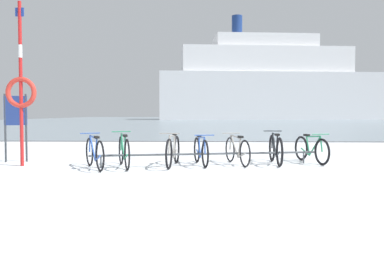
{
  "coord_description": "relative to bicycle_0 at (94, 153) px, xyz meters",
  "views": [
    {
      "loc": [
        -1.11,
        -6.59,
        1.24
      ],
      "look_at": [
        -1.5,
        5.0,
        0.79
      ],
      "focal_mm": 35.43,
      "sensor_mm": 36.0,
      "label": 1
    }
  ],
  "objects": [
    {
      "name": "ground",
      "position": [
        3.59,
        52.09,
        -0.4
      ],
      "size": [
        80.0,
        132.0,
        0.08
      ],
      "color": "silver"
    },
    {
      "name": "bike_rack",
      "position": [
        2.52,
        0.57,
        -0.09
      ],
      "size": [
        5.36,
        1.09,
        0.31
      ],
      "color": "#4C5156",
      "rests_on": "ground"
    },
    {
      "name": "bicycle_0",
      "position": [
        0.0,
        0.0,
        0.0
      ],
      "size": [
        0.86,
        1.46,
        0.79
      ],
      "color": "black",
      "rests_on": "ground"
    },
    {
      "name": "bicycle_1",
      "position": [
        0.62,
        0.22,
        0.01
      ],
      "size": [
        0.68,
        1.63,
        0.82
      ],
      "color": "black",
      "rests_on": "ground"
    },
    {
      "name": "bicycle_2",
      "position": [
        1.73,
        0.44,
        0.01
      ],
      "size": [
        0.46,
        1.71,
        0.81
      ],
      "color": "black",
      "rests_on": "ground"
    },
    {
      "name": "bicycle_3",
      "position": [
        2.39,
        0.67,
        -0.02
      ],
      "size": [
        0.51,
        1.58,
        0.75
      ],
      "color": "black",
      "rests_on": "ground"
    },
    {
      "name": "bicycle_4",
      "position": [
        3.27,
        0.82,
        -0.01
      ],
      "size": [
        0.59,
        1.59,
        0.75
      ],
      "color": "black",
      "rests_on": "ground"
    },
    {
      "name": "bicycle_5",
      "position": [
        4.22,
        0.93,
        0.0
      ],
      "size": [
        0.46,
        1.71,
        0.8
      ],
      "color": "black",
      "rests_on": "ground"
    },
    {
      "name": "bicycle_6",
      "position": [
        5.17,
        1.21,
        -0.02
      ],
      "size": [
        0.57,
        1.59,
        0.75
      ],
      "color": "black",
      "rests_on": "ground"
    },
    {
      "name": "info_sign",
      "position": [
        -2.35,
        1.11,
        0.8
      ],
      "size": [
        0.54,
        0.18,
        1.74
      ],
      "color": "#33383D",
      "rests_on": "ground"
    },
    {
      "name": "rescue_post",
      "position": [
        -1.84,
        0.37,
        1.48
      ],
      "size": [
        0.74,
        0.11,
        3.85
      ],
      "color": "red",
      "rests_on": "ground"
    },
    {
      "name": "ferry_ship",
      "position": [
        15.27,
        69.83,
        6.68
      ],
      "size": [
        45.5,
        16.06,
        20.97
      ],
      "color": "silver",
      "rests_on": "ground"
    }
  ]
}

